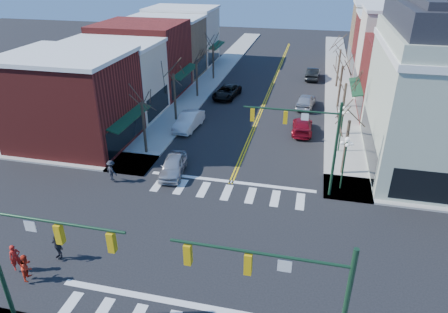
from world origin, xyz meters
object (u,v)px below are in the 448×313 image
Objects in this scene: pedestrian_dark_b at (111,170)px; car_right_near at (302,126)px; lamppost_corner at (345,155)px; lamppost_midblock at (342,121)px; car_right_mid at (306,101)px; car_left_near at (173,166)px; pedestrian_dark_a at (57,246)px; car_right_far at (313,73)px; car_left_far at (227,92)px; pedestrian_red_a at (15,257)px; car_left_mid at (189,121)px; pedestrian_red_b at (27,267)px.

car_right_near is at bearing -109.80° from pedestrian_dark_b.
lamppost_corner is 6.50m from lamppost_midblock.
lamppost_midblock is 5.55m from car_right_near.
car_right_near is 7.39m from car_right_mid.
pedestrian_dark_a reaches higher than car_left_near.
pedestrian_dark_a reaches higher than car_right_mid.
car_right_far is (0.43, 12.11, 0.01)m from car_right_mid.
car_left_near reaches higher than car_left_far.
lamppost_corner is 18.10m from car_right_mid.
pedestrian_dark_b is at bearing -170.99° from lamppost_corner.
car_left_near is 0.93× the size of car_right_mid.
car_right_mid is 33.74m from pedestrian_red_a.
pedestrian_dark_a is at bearing -131.65° from lamppost_midblock.
car_left_near is at bearing -151.70° from lamppost_midblock.
car_left_mid is 22.21m from pedestrian_red_b.
car_right_near is at bearing 92.23° from car_right_far.
lamppost_corner is 21.47m from pedestrian_red_b.
car_left_far is 32.38m from pedestrian_red_a.
car_right_mid is 2.92× the size of pedestrian_dark_a.
pedestrian_dark_b reaches higher than car_right_mid.
lamppost_corner is 2.77× the size of pedestrian_red_b.
car_left_near is 0.93× the size of car_right_near.
pedestrian_red_b reaches higher than car_right_far.
lamppost_corner reaches higher than car_right_near.
lamppost_midblock is 2.77× the size of pedestrian_red_b.
car_right_far is 3.10× the size of pedestrian_red_a.
pedestrian_red_b is 10.68m from pedestrian_dark_b.
lamppost_corner is 17.52m from pedestrian_dark_b.
pedestrian_red_a is (-14.35, -30.54, 0.14)m from car_right_mid.
car_left_mid is at bearing 29.89° from pedestrian_red_a.
lamppost_corner is 0.89× the size of car_right_far.
car_right_far is (10.03, 10.62, 0.08)m from car_left_far.
car_left_mid is 1.01× the size of car_right_far.
car_left_mid is at bearing -91.03° from car_left_far.
pedestrian_dark_b reaches higher than car_left_far.
car_right_far is at bearing 95.99° from pedestrian_dark_a.
pedestrian_dark_a is at bearing 124.32° from pedestrian_dark_b.
car_right_far is (10.03, 30.26, 0.06)m from car_left_near.
pedestrian_dark_a reaches higher than car_right_near.
lamppost_midblock reaches higher than car_left_near.
pedestrian_red_b reaches higher than car_right_near.
pedestrian_red_b reaches higher than car_right_mid.
pedestrian_red_a is at bearing -117.93° from pedestrian_dark_a.
lamppost_midblock is at bearing -124.85° from pedestrian_dark_b.
pedestrian_dark_b is (-17.19, -2.73, -1.98)m from lamppost_corner.
lamppost_midblock reaches higher than car_left_far.
lamppost_midblock is at bearing -4.28° from pedestrian_red_a.
pedestrian_dark_b is (-0.53, 10.67, 0.05)m from pedestrian_red_b.
pedestrian_red_a is 0.95× the size of pedestrian_dark_b.
pedestrian_dark_a is (-12.64, -21.80, 0.27)m from car_right_near.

